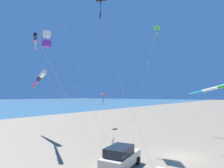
# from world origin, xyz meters

# --- Properties ---
(ground_plane) EXTENTS (600.00, 600.00, 0.00)m
(ground_plane) POSITION_xyz_m (0.00, 0.00, 0.00)
(ground_plane) COLOR gray
(parked_car) EXTENTS (2.58, 4.53, 1.85)m
(parked_car) POSITION_xyz_m (-3.07, -6.28, 0.95)
(parked_car) COLOR beige
(parked_car) RESTS_ON ground_plane
(person_child_green_jacket) EXTENTS (0.47, 0.49, 1.37)m
(person_child_green_jacket) POSITION_xyz_m (-6.92, -2.04, 0.75)
(person_child_green_jacket) COLOR #3D7F51
(person_child_green_jacket) RESTS_ON ground_plane
(kite_windsock_purple_drifting) EXTENTS (19.84, 6.47, 13.53)m
(kite_windsock_purple_drifting) POSITION_xyz_m (-17.30, -5.41, 13.30)
(kite_windsock_purple_drifting) COLOR black
(kite_windsock_purple_drifting) RESTS_ON ground_plane
(kite_box_checkered_midright) EXTENTS (10.14, 1.33, 12.68)m
(kite_box_checkered_midright) POSITION_xyz_m (-11.26, -7.80, 11.85)
(kite_box_checkered_midright) COLOR white
(kite_box_checkered_midright) RESTS_ON ground_plane
(kite_windsock_green_low_center) EXTENTS (18.20, 3.20, 9.64)m
(kite_windsock_green_low_center) POSITION_xyz_m (-19.77, -2.98, 8.67)
(kite_windsock_green_low_center) COLOR white
(kite_windsock_green_low_center) RESTS_ON ground_plane
(kite_delta_teal_far_right) EXTENTS (9.21, 12.48, 6.54)m
(kite_delta_teal_far_right) POSITION_xyz_m (-17.47, 9.24, 6.25)
(kite_delta_teal_far_right) COLOR red
(kite_delta_teal_far_right) RESTS_ON ground_plane
(kite_windsock_long_streamer_right) EXTENTS (8.02, 8.80, 7.83)m
(kite_windsock_long_streamer_right) POSITION_xyz_m (1.95, 10.58, 7.11)
(kite_windsock_long_streamer_right) COLOR green
(kite_windsock_long_streamer_right) RESTS_ON ground_plane
(kite_delta_long_streamer_left) EXTENTS (1.47, 9.91, 15.23)m
(kite_delta_long_streamer_left) POSITION_xyz_m (-4.04, 3.91, 14.87)
(kite_delta_long_streamer_left) COLOR green
(kite_delta_long_streamer_left) RESTS_ON ground_plane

